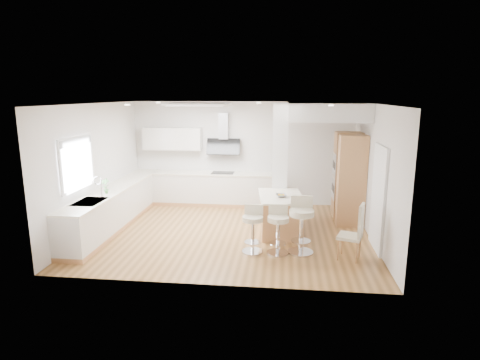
# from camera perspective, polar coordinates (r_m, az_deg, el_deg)

# --- Properties ---
(ground) EXTENTS (6.00, 6.00, 0.00)m
(ground) POSITION_cam_1_polar(r_m,az_deg,el_deg) (8.94, -1.36, -7.45)
(ground) COLOR #9B6B39
(ground) RESTS_ON ground
(ceiling) EXTENTS (6.00, 5.00, 0.02)m
(ceiling) POSITION_cam_1_polar(r_m,az_deg,el_deg) (8.94, -1.36, -7.45)
(ceiling) COLOR silver
(ceiling) RESTS_ON ground
(wall_back) EXTENTS (6.00, 0.04, 2.80)m
(wall_back) POSITION_cam_1_polar(r_m,az_deg,el_deg) (11.02, 0.35, 3.81)
(wall_back) COLOR silver
(wall_back) RESTS_ON ground
(wall_left) EXTENTS (0.04, 5.00, 2.80)m
(wall_left) POSITION_cam_1_polar(r_m,az_deg,el_deg) (9.45, -19.75, 1.69)
(wall_left) COLOR silver
(wall_left) RESTS_ON ground
(wall_right) EXTENTS (0.04, 5.00, 2.80)m
(wall_right) POSITION_cam_1_polar(r_m,az_deg,el_deg) (8.69, 18.59, 0.92)
(wall_right) COLOR silver
(wall_right) RESTS_ON ground
(skylight) EXTENTS (4.10, 2.10, 0.06)m
(skylight) POSITION_cam_1_polar(r_m,az_deg,el_deg) (9.15, -5.94, 10.66)
(skylight) COLOR white
(skylight) RESTS_ON ground
(window_left) EXTENTS (0.06, 1.28, 1.07)m
(window_left) POSITION_cam_1_polar(r_m,az_deg,el_deg) (8.59, -22.23, 2.52)
(window_left) COLOR white
(window_left) RESTS_ON ground
(doorway_right) EXTENTS (0.05, 1.00, 2.10)m
(doorway_right) POSITION_cam_1_polar(r_m,az_deg,el_deg) (8.20, 19.08, -2.63)
(doorway_right) COLOR #4A413A
(doorway_right) RESTS_ON ground
(counter_left) EXTENTS (0.63, 4.50, 1.35)m
(counter_left) POSITION_cam_1_polar(r_m,az_deg,el_deg) (9.73, -17.18, -3.53)
(counter_left) COLOR tan
(counter_left) RESTS_ON ground
(counter_back) EXTENTS (3.62, 0.63, 2.50)m
(counter_back) POSITION_cam_1_polar(r_m,az_deg,el_deg) (11.01, -4.55, 0.04)
(counter_back) COLOR tan
(counter_back) RESTS_ON ground
(pillar) EXTENTS (0.35, 0.35, 2.80)m
(pillar) POSITION_cam_1_polar(r_m,az_deg,el_deg) (9.43, 5.72, 2.33)
(pillar) COLOR white
(pillar) RESTS_ON ground
(soffit) EXTENTS (1.78, 2.20, 0.40)m
(soffit) POSITION_cam_1_polar(r_m,az_deg,el_deg) (9.79, 12.14, 9.56)
(soffit) COLOR silver
(soffit) RESTS_ON ground
(oven_column) EXTENTS (0.63, 1.21, 2.10)m
(oven_column) POSITION_cam_1_polar(r_m,az_deg,el_deg) (9.88, 15.17, 0.36)
(oven_column) COLOR tan
(oven_column) RESTS_ON ground
(peninsula) EXTENTS (1.06, 1.48, 0.91)m
(peninsula) POSITION_cam_1_polar(r_m,az_deg,el_deg) (8.85, 5.75, -4.80)
(peninsula) COLOR tan
(peninsula) RESTS_ON ground
(bar_stool_a) EXTENTS (0.43, 0.43, 0.92)m
(bar_stool_a) POSITION_cam_1_polar(r_m,az_deg,el_deg) (7.72, 1.83, -6.62)
(bar_stool_a) COLOR silver
(bar_stool_a) RESTS_ON ground
(bar_stool_b) EXTENTS (0.44, 0.44, 0.94)m
(bar_stool_b) POSITION_cam_1_polar(r_m,az_deg,el_deg) (7.68, 5.43, -6.66)
(bar_stool_b) COLOR silver
(bar_stool_b) RESTS_ON ground
(bar_stool_c) EXTENTS (0.50, 0.50, 1.09)m
(bar_stool_c) POSITION_cam_1_polar(r_m,az_deg,el_deg) (7.74, 8.72, -5.93)
(bar_stool_c) COLOR silver
(bar_stool_c) RESTS_ON ground
(dining_chair) EXTENTS (0.53, 0.53, 1.06)m
(dining_chair) POSITION_cam_1_polar(r_m,az_deg,el_deg) (7.64, 16.09, -6.88)
(dining_chair) COLOR beige
(dining_chair) RESTS_ON ground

